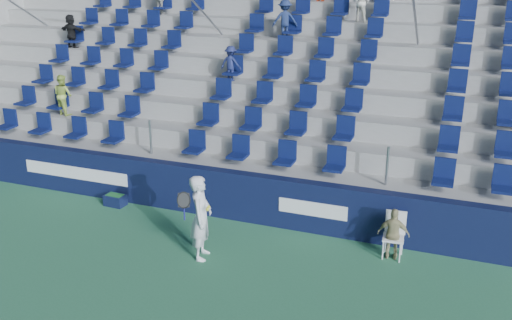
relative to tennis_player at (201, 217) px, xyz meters
The scene contains 7 objects.
ground 1.51m from the tennis_player, 71.27° to the right, with size 70.00×70.00×0.00m, color #31724C.
sponsor_wall 2.08m from the tennis_player, 79.23° to the left, with size 24.00×0.32×1.20m.
grandstand 7.23m from the tennis_player, 86.95° to the left, with size 24.00×8.17×6.63m.
tennis_player is the anchor object (origin of this frame).
line_judge_chair 4.07m from the tennis_player, 22.08° to the left, with size 0.47×0.48×0.99m.
line_judge 4.02m from the tennis_player, 20.06° to the left, with size 0.66×0.27×1.12m, color tan.
ball_bin 3.72m from the tennis_player, 153.50° to the left, with size 0.54×0.37×0.29m.
Camera 1 is at (4.50, -8.48, 5.98)m, focal length 40.00 mm.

